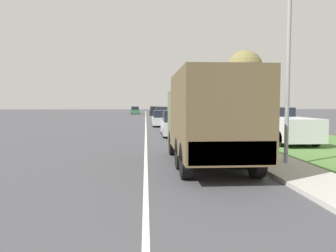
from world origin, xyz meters
TOP-DOWN VIEW (x-y plane):
  - ground_plane at (0.00, 40.00)m, footprint 180.00×180.00m
  - lane_centre_stripe at (0.00, 40.00)m, footprint 0.12×120.00m
  - sidewalk_right at (4.50, 40.00)m, footprint 1.80×120.00m
  - grass_strip_right at (8.90, 40.00)m, footprint 7.00×120.00m
  - military_truck at (2.13, 11.26)m, footprint 2.32×6.60m
  - car_nearest_ahead at (2.00, 21.86)m, footprint 1.88×4.70m
  - car_second_ahead at (1.56, 31.39)m, footprint 1.90×4.63m
  - car_third_ahead at (2.20, 45.87)m, footprint 1.73×4.89m
  - car_fourth_ahead at (1.67, 61.03)m, footprint 1.93×4.11m
  - car_farthest_ahead at (-2.20, 68.65)m, footprint 1.71×4.04m
  - pickup_truck at (7.45, 17.77)m, footprint 1.96×5.55m
  - lamp_post at (4.56, 10.98)m, footprint 1.69×0.24m
  - tree_mid_right at (7.10, 23.51)m, footprint 2.56×2.56m

SIDE VIEW (x-z plane):
  - ground_plane at x=0.00m, z-range 0.00..0.00m
  - lane_centre_stripe at x=0.00m, z-range 0.00..0.00m
  - grass_strip_right at x=8.90m, z-range 0.00..0.02m
  - sidewalk_right at x=4.50m, z-range 0.00..0.12m
  - car_second_ahead at x=1.56m, z-range -0.07..1.42m
  - car_farthest_ahead at x=-2.20m, z-range -0.08..1.48m
  - car_fourth_ahead at x=1.67m, z-range -0.09..1.56m
  - car_nearest_ahead at x=2.00m, z-range -0.09..1.58m
  - car_third_ahead at x=2.20m, z-range -0.09..1.62m
  - pickup_truck at x=7.45m, z-range -0.02..1.86m
  - military_truck at x=2.13m, z-range 0.15..3.25m
  - tree_mid_right at x=7.10m, z-range 1.63..7.54m
  - lamp_post at x=4.56m, z-range 0.81..8.82m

